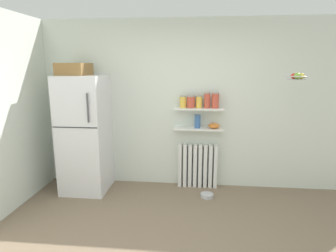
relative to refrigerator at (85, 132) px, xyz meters
name	(u,v)px	position (x,y,z in m)	size (l,w,h in m)	color
ground_plane	(175,237)	(1.48, -1.16, -0.92)	(7.04, 7.04, 0.00)	#7A6651
back_wall	(183,105)	(1.48, 0.39, 0.38)	(7.04, 0.10, 2.60)	silver
refrigerator	(85,132)	(0.00, 0.00, 0.00)	(0.66, 0.72, 1.94)	silver
radiator	(198,166)	(1.72, 0.26, -0.58)	(0.62, 0.12, 0.69)	white
wall_shelf_lower	(198,129)	(1.72, 0.23, 0.03)	(0.75, 0.22, 0.03)	white
wall_shelf_upper	(199,109)	(1.72, 0.23, 0.34)	(0.75, 0.22, 0.03)	white
storage_jar_0	(183,102)	(1.47, 0.23, 0.45)	(0.10, 0.10, 0.19)	yellow
storage_jar_1	(191,102)	(1.60, 0.23, 0.45)	(0.12, 0.12, 0.19)	#C64C38
storage_jar_2	(199,102)	(1.72, 0.23, 0.45)	(0.09, 0.09, 0.19)	yellow
storage_jar_3	(207,100)	(1.84, 0.23, 0.47)	(0.09, 0.09, 0.24)	#C64C38
storage_jar_4	(215,100)	(1.96, 0.23, 0.48)	(0.11, 0.11, 0.24)	#C64C38
vase	(198,121)	(1.70, 0.23, 0.15)	(0.09, 0.09, 0.20)	#38609E
shelf_bowl	(214,126)	(1.95, 0.23, 0.09)	(0.18, 0.18, 0.08)	orange
pet_food_bowl	(207,195)	(1.86, -0.11, -0.90)	(0.19, 0.19, 0.05)	#B7B7BC
hanging_fruit_basket	(298,77)	(2.97, -0.19, 0.84)	(0.27, 0.27, 0.09)	#B2B2B7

